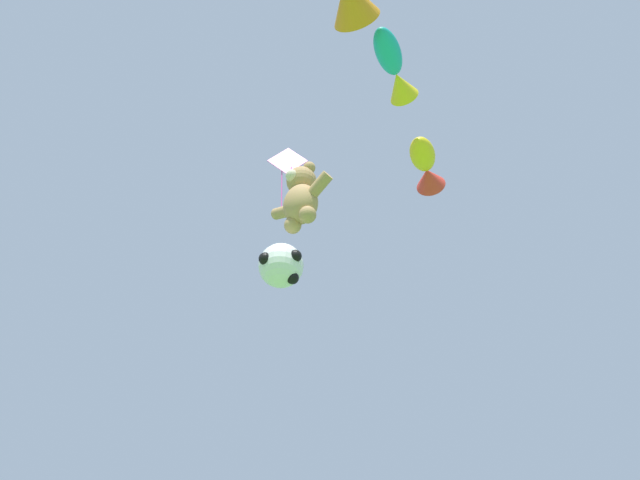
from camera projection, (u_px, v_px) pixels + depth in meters
name	position (u px, v px, depth m)	size (l,w,h in m)	color
teddy_bear_kite	(301.00, 197.00, 10.96)	(1.79, 0.79, 1.82)	tan
soccer_ball_kite	(281.00, 265.00, 10.15)	(1.02, 1.02, 0.94)	white
fish_kite_goldfin	(426.00, 166.00, 11.87)	(1.22, 1.66, 0.71)	yellow
fish_kite_teal	(394.00, 69.00, 10.87)	(1.17, 1.85, 0.66)	#19ADB2
diamond_kite	(287.00, 164.00, 16.12)	(0.95, 0.96, 2.81)	#E53F9E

